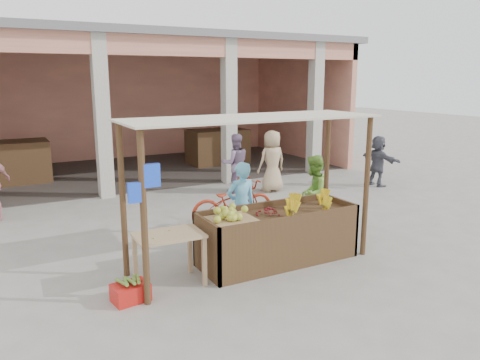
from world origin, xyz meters
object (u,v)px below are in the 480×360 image
fruit_stall (278,238)px  motorcycle (233,202)px  red_crate (131,292)px  vendor_green (313,191)px  side_table (169,243)px  vendor_blue (241,203)px

fruit_stall → motorcycle: motorcycle is taller
red_crate → vendor_green: size_ratio=0.30×
red_crate → vendor_green: 4.25m
vendor_green → motorcycle: size_ratio=0.85×
fruit_stall → side_table: fruit_stall is taller
red_crate → side_table: bearing=11.8°
fruit_stall → side_table: bearing=-179.4°
vendor_blue → motorcycle: vendor_blue is taller
fruit_stall → vendor_green: size_ratio=1.64×
side_table → vendor_blue: size_ratio=0.59×
fruit_stall → red_crate: (-2.52, -0.26, -0.28)m
motorcycle → vendor_green: bearing=-128.2°
side_table → vendor_green: (3.35, 1.04, 0.15)m
red_crate → motorcycle: bearing=31.9°
vendor_green → vendor_blue: bearing=-27.1°
red_crate → vendor_blue: (2.30, 1.09, 0.70)m
vendor_blue → fruit_stall: bearing=104.1°
side_table → vendor_blue: bearing=29.1°
motorcycle → vendor_blue: bearing=161.3°
vendor_blue → vendor_green: vendor_blue is taller
red_crate → vendor_green: bearing=9.4°
vendor_green → motorcycle: (-1.24, 1.05, -0.30)m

